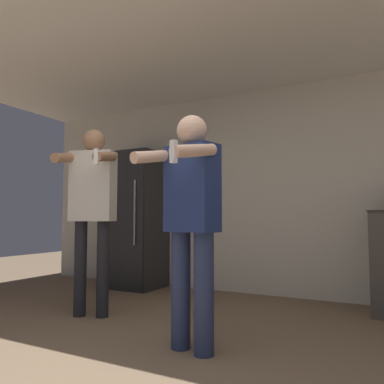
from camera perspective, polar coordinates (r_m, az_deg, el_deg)
wall_back at (r=4.71m, az=11.82°, el=0.26°), size 7.00×0.06×2.55m
ceiling_slab at (r=3.67m, az=4.48°, el=22.66°), size 7.00×3.48×0.05m
refrigerator at (r=5.19m, az=-8.68°, el=-4.16°), size 0.73×0.66×1.83m
person_woman_foreground at (r=2.67m, az=-0.16°, el=-3.41°), size 0.52×0.58×1.68m
person_man_side at (r=3.73m, az=-14.95°, el=-1.21°), size 0.58×0.60×1.79m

